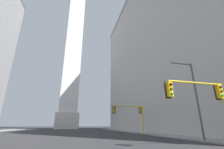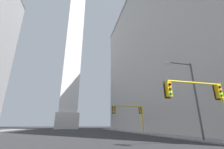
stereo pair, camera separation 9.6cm
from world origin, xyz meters
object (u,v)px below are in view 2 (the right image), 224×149
object	(u,v)px
obelisk	(74,47)
traffic_light_near_right	(204,96)
traffic_light_mid_right	(132,112)
street_lamp	(191,90)

from	to	relation	value
obelisk	traffic_light_near_right	size ratio (longest dim) A/B	14.23
traffic_light_mid_right	traffic_light_near_right	distance (m)	16.53
traffic_light_mid_right	street_lamp	world-z (taller)	street_lamp
obelisk	traffic_light_mid_right	bearing A→B (deg)	-72.73
street_lamp	obelisk	bearing A→B (deg)	104.66
traffic_light_near_right	street_lamp	distance (m)	4.10
traffic_light_near_right	street_lamp	size ratio (longest dim) A/B	0.67
traffic_light_mid_right	obelisk	bearing A→B (deg)	107.27
obelisk	traffic_light_mid_right	world-z (taller)	obelisk
traffic_light_near_right	street_lamp	world-z (taller)	street_lamp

